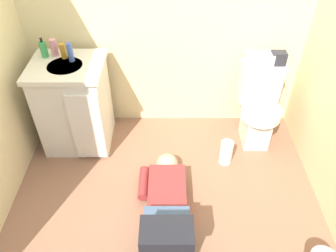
{
  "coord_description": "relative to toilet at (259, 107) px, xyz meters",
  "views": [
    {
      "loc": [
        0.02,
        -1.66,
        2.17
      ],
      "look_at": [
        0.01,
        0.32,
        0.45
      ],
      "focal_mm": 35.32,
      "sensor_mm": 36.0,
      "label": 1
    }
  ],
  "objects": [
    {
      "name": "tissue_box",
      "position": [
        -0.05,
        0.09,
        0.43
      ],
      "size": [
        0.22,
        0.11,
        0.1
      ],
      "primitive_type": "cube",
      "color": "silver",
      "rests_on": "toilet"
    },
    {
      "name": "toilet",
      "position": [
        0.0,
        0.0,
        0.0
      ],
      "size": [
        0.36,
        0.46,
        0.75
      ],
      "color": "silver",
      "rests_on": "ground_plane"
    },
    {
      "name": "ground_plane",
      "position": [
        -0.82,
        -0.67,
        -0.39
      ],
      "size": [
        2.92,
        2.93,
        0.04
      ],
      "primitive_type": "cube",
      "color": "#8B6048"
    },
    {
      "name": "faucet",
      "position": [
        -1.62,
        0.11,
        0.5
      ],
      "size": [
        0.02,
        0.02,
        0.1
      ],
      "primitive_type": "cylinder",
      "color": "silver",
      "rests_on": "vanity_cabinet"
    },
    {
      "name": "bottle_blue",
      "position": [
        -1.58,
        0.02,
        0.53
      ],
      "size": [
        0.05,
        0.05,
        0.15
      ],
      "primitive_type": "cylinder",
      "color": "#4561B3",
      "rests_on": "vanity_cabinet"
    },
    {
      "name": "soap_dispenser",
      "position": [
        -1.81,
        0.09,
        0.52
      ],
      "size": [
        0.06,
        0.06,
        0.17
      ],
      "color": "green",
      "rests_on": "vanity_cabinet"
    },
    {
      "name": "bottle_pink",
      "position": [
        -1.73,
        0.11,
        0.52
      ],
      "size": [
        0.06,
        0.06,
        0.14
      ],
      "primitive_type": "cylinder",
      "color": "pink",
      "rests_on": "vanity_cabinet"
    },
    {
      "name": "bottle_amber",
      "position": [
        -1.65,
        0.06,
        0.52
      ],
      "size": [
        0.05,
        0.05,
        0.13
      ],
      "primitive_type": "cylinder",
      "color": "#C68628",
      "rests_on": "vanity_cabinet"
    },
    {
      "name": "person_plumber",
      "position": [
        -0.82,
        -0.96,
        -0.19
      ],
      "size": [
        0.39,
        1.06,
        0.52
      ],
      "color": "maroon",
      "rests_on": "ground_plane"
    },
    {
      "name": "paper_towel_roll",
      "position": [
        -0.3,
        -0.32,
        -0.25
      ],
      "size": [
        0.11,
        0.11,
        0.23
      ],
      "primitive_type": "cylinder",
      "color": "white",
      "rests_on": "ground_plane"
    },
    {
      "name": "vanity_cabinet",
      "position": [
        -1.62,
        -0.04,
        0.05
      ],
      "size": [
        0.6,
        0.53,
        0.82
      ],
      "color": "silver",
      "rests_on": "ground_plane"
    },
    {
      "name": "toiletry_bag",
      "position": [
        0.1,
        0.09,
        0.44
      ],
      "size": [
        0.12,
        0.09,
        0.11
      ],
      "primitive_type": "cube",
      "color": "#26262D",
      "rests_on": "toilet"
    }
  ]
}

